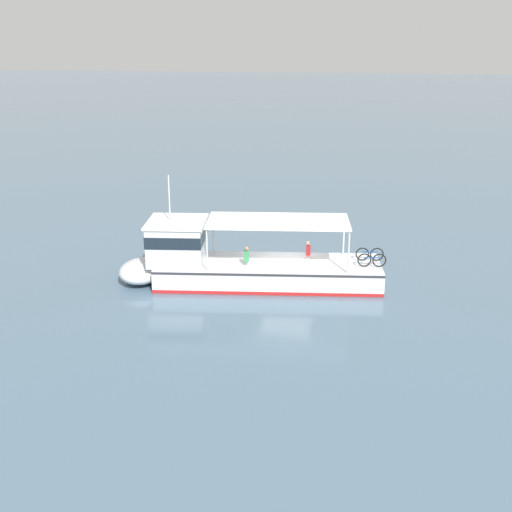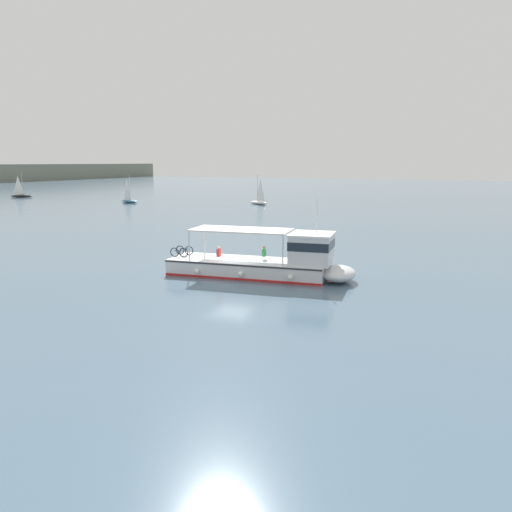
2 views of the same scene
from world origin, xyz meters
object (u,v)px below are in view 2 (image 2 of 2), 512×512
(sailboat_off_stern, at_px, (259,201))
(sailboat_horizon_east, at_px, (22,195))
(sailboat_mid_channel, at_px, (129,200))
(ferry_main, at_px, (270,262))

(sailboat_off_stern, bearing_deg, sailboat_horizon_east, 94.91)
(sailboat_off_stern, height_order, sailboat_mid_channel, same)
(sailboat_off_stern, xyz_separation_m, sailboat_mid_channel, (-7.07, 23.95, 0.00))
(sailboat_mid_channel, xyz_separation_m, sailboat_horizon_east, (2.33, 31.22, 0.00))
(sailboat_mid_channel, height_order, sailboat_horizon_east, same)
(ferry_main, relative_size, sailboat_off_stern, 2.41)
(sailboat_horizon_east, bearing_deg, ferry_main, -121.58)
(sailboat_off_stern, relative_size, sailboat_horizon_east, 1.00)
(ferry_main, height_order, sailboat_off_stern, sailboat_off_stern)
(ferry_main, height_order, sailboat_horizon_east, sailboat_horizon_east)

